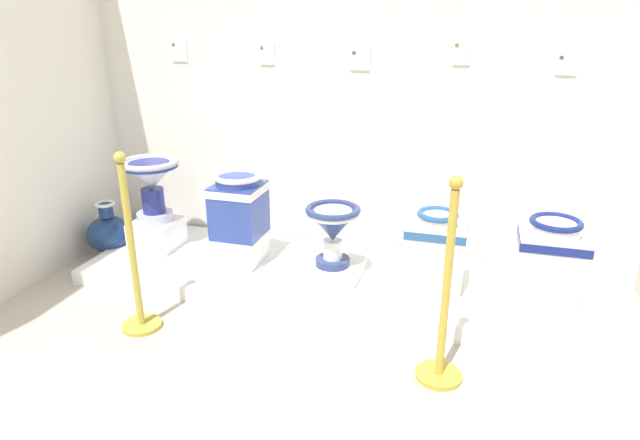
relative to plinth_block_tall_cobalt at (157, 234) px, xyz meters
The scene contains 20 objects.
wall_back 2.03m from the plinth_block_tall_cobalt, 20.65° to the left, with size 4.03×0.06×3.29m, color silver.
display_platform 1.34m from the plinth_block_tall_cobalt, ahead, with size 3.31×0.98×0.10m, color white.
plinth_block_tall_cobalt is the anchor object (origin of this frame).
antique_toilet_tall_cobalt 0.42m from the plinth_block_tall_cobalt, 104.04° to the right, with size 0.41×0.41×0.45m.
plinth_block_squat_floral 0.69m from the plinth_block_tall_cobalt, ahead, with size 0.29×0.35×0.19m, color white.
antique_toilet_squat_floral 0.76m from the plinth_block_tall_cobalt, ahead, with size 0.32×0.33×0.43m.
plinth_block_rightmost 1.35m from the plinth_block_tall_cobalt, ahead, with size 0.37×0.35×0.07m, color white.
antique_toilet_rightmost 1.37m from the plinth_block_tall_cobalt, ahead, with size 0.35×0.35×0.40m.
plinth_block_broad_patterned 1.98m from the plinth_block_tall_cobalt, ahead, with size 0.35×0.34×0.04m, color white.
antique_toilet_broad_patterned 1.99m from the plinth_block_tall_cobalt, ahead, with size 0.36×0.26×0.45m.
plinth_block_pale_glazed 2.63m from the plinth_block_tall_cobalt, ahead, with size 0.36×0.30×0.10m, color white.
antique_toilet_pale_glazed 2.64m from the plinth_block_tall_cobalt, ahead, with size 0.38×0.30×0.41m.
info_placard_first 1.33m from the plinth_block_tall_cobalt, 85.45° to the left, with size 0.12×0.01×0.14m.
info_placard_second 1.50m from the plinth_block_tall_cobalt, 33.07° to the left, with size 0.11×0.01×0.14m.
info_placard_third 1.89m from the plinth_block_tall_cobalt, 18.75° to the left, with size 0.13×0.01×0.14m.
info_placard_fourth 2.42m from the plinth_block_tall_cobalt, 12.99° to the left, with size 0.10×0.01×0.15m.
info_placard_fifth 2.93m from the plinth_block_tall_cobalt, 10.01° to the left, with size 0.12×0.01×0.13m.
decorative_vase_spare 0.39m from the plinth_block_tall_cobalt, behind, with size 0.32×0.32×0.41m.
stanchion_post_near_left 0.97m from the plinth_block_tall_cobalt, 64.12° to the right, with size 0.22×0.22×1.03m.
stanchion_post_near_right 2.26m from the plinth_block_tall_cobalt, 22.15° to the right, with size 0.23×0.23×1.03m.
Camera 1 is at (2.75, -0.76, 1.67)m, focal length 30.51 mm.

